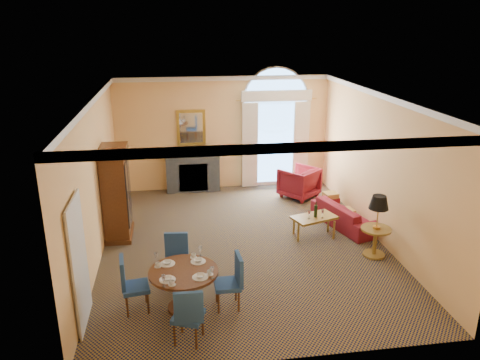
{
  "coord_description": "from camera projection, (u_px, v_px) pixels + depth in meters",
  "views": [
    {
      "loc": [
        -1.43,
        -9.14,
        4.63
      ],
      "look_at": [
        0.0,
        0.5,
        1.3
      ],
      "focal_mm": 35.0,
      "sensor_mm": 36.0,
      "label": 1
    }
  ],
  "objects": [
    {
      "name": "armoire",
      "position": [
        116.0,
        194.0,
        10.31
      ],
      "size": [
        0.59,
        1.05,
        2.06
      ],
      "color": "#40210E",
      "rests_on": "ground"
    },
    {
      "name": "side_table",
      "position": [
        377.0,
        218.0,
        9.46
      ],
      "size": [
        0.62,
        0.62,
        1.3
      ],
      "color": "olive",
      "rests_on": "ground"
    },
    {
      "name": "dining_chair_north",
      "position": [
        178.0,
        256.0,
        8.55
      ],
      "size": [
        0.55,
        0.55,
        0.97
      ],
      "rotation": [
        0.0,
        0.0,
        3.5
      ],
      "color": "navy",
      "rests_on": "ground"
    },
    {
      "name": "dining_chair_west",
      "position": [
        130.0,
        281.0,
        7.72
      ],
      "size": [
        0.5,
        0.49,
        0.97
      ],
      "rotation": [
        0.0,
        0.0,
        -1.42
      ],
      "color": "navy",
      "rests_on": "ground"
    },
    {
      "name": "dining_chair_south",
      "position": [
        188.0,
        313.0,
        6.87
      ],
      "size": [
        0.55,
        0.55,
        0.97
      ],
      "rotation": [
        0.0,
        0.0,
        -0.36
      ],
      "color": "navy",
      "rests_on": "ground"
    },
    {
      "name": "coffee_table",
      "position": [
        314.0,
        218.0,
        10.43
      ],
      "size": [
        1.09,
        0.81,
        0.85
      ],
      "rotation": [
        0.0,
        0.0,
        0.32
      ],
      "color": "olive",
      "rests_on": "ground"
    },
    {
      "name": "dining_table",
      "position": [
        184.0,
        280.0,
        7.75
      ],
      "size": [
        1.16,
        1.16,
        0.93
      ],
      "color": "#40210E",
      "rests_on": "ground"
    },
    {
      "name": "sofa",
      "position": [
        346.0,
        215.0,
        11.06
      ],
      "size": [
        1.25,
        2.03,
        0.55
      ],
      "primitive_type": "imported",
      "rotation": [
        0.0,
        0.0,
        1.86
      ],
      "color": "maroon",
      "rests_on": "ground"
    },
    {
      "name": "room_envelope",
      "position": [
        238.0,
        124.0,
        10.06
      ],
      "size": [
        6.04,
        7.52,
        3.45
      ],
      "color": "#FAC277",
      "rests_on": "ground"
    },
    {
      "name": "dining_chair_east",
      "position": [
        233.0,
        278.0,
        7.81
      ],
      "size": [
        0.46,
        0.45,
        0.97
      ],
      "rotation": [
        0.0,
        0.0,
        1.57
      ],
      "color": "navy",
      "rests_on": "ground"
    },
    {
      "name": "armchair",
      "position": [
        299.0,
        182.0,
        12.84
      ],
      "size": [
        1.27,
        1.28,
        0.84
      ],
      "primitive_type": "imported",
      "rotation": [
        0.0,
        0.0,
        3.81
      ],
      "color": "maroon",
      "rests_on": "ground"
    },
    {
      "name": "ground",
      "position": [
        243.0,
        243.0,
        10.25
      ],
      "size": [
        7.5,
        7.5,
        0.0
      ],
      "primitive_type": "plane",
      "color": "#111637",
      "rests_on": "ground"
    }
  ]
}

